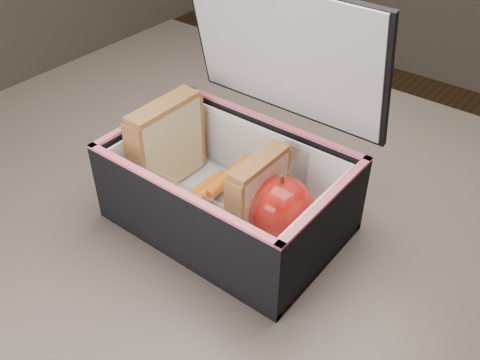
# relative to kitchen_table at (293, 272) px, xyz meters

# --- Properties ---
(kitchen_table) EXTENTS (1.20, 0.80, 0.75)m
(kitchen_table) POSITION_rel_kitchen_table_xyz_m (0.00, 0.00, 0.00)
(kitchen_table) COLOR brown
(kitchen_table) RESTS_ON ground
(lunch_bag) EXTENTS (0.27, 0.22, 0.27)m
(lunch_bag) POSITION_rel_kitchen_table_xyz_m (-0.07, -0.05, 0.15)
(lunch_bag) COLOR black
(lunch_bag) RESTS_ON kitchen_table
(plastic_tub) EXTENTS (0.19, 0.14, 0.08)m
(plastic_tub) POSITION_rel_kitchen_table_xyz_m (-0.10, -0.05, 0.14)
(plastic_tub) COLOR white
(plastic_tub) RESTS_ON lunch_bag
(sandwich_left) EXTENTS (0.03, 0.10, 0.12)m
(sandwich_left) POSITION_rel_kitchen_table_xyz_m (-0.17, -0.05, 0.16)
(sandwich_left) COLOR tan
(sandwich_left) RESTS_ON plastic_tub
(sandwich_right) EXTENTS (0.02, 0.09, 0.10)m
(sandwich_right) POSITION_rel_kitchen_table_xyz_m (-0.03, -0.05, 0.15)
(sandwich_right) COLOR tan
(sandwich_right) RESTS_ON plastic_tub
(carrot_sticks) EXTENTS (0.05, 0.15, 0.03)m
(carrot_sticks) POSITION_rel_kitchen_table_xyz_m (-0.10, -0.05, 0.12)
(carrot_sticks) COLOR orange
(carrot_sticks) RESTS_ON plastic_tub
(paper_napkin) EXTENTS (0.08, 0.08, 0.01)m
(paper_napkin) POSITION_rel_kitchen_table_xyz_m (0.01, -0.05, 0.11)
(paper_napkin) COLOR white
(paper_napkin) RESTS_ON lunch_bag
(red_apple) EXTENTS (0.09, 0.09, 0.08)m
(red_apple) POSITION_rel_kitchen_table_xyz_m (0.00, -0.05, 0.15)
(red_apple) COLOR maroon
(red_apple) RESTS_ON paper_napkin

